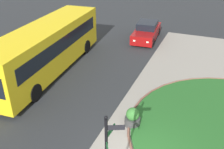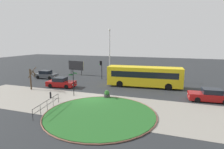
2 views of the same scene
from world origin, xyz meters
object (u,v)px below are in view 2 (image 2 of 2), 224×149
object	(u,v)px
car_near_lane	(61,83)
billboard_left	(76,66)
street_tree_bare	(31,77)
traffic_light_near	(101,66)
bollard_foreground	(51,95)
bus_yellow	(144,76)
car_trailing	(210,96)
signpost_directional	(73,80)
car_far_lane	(46,75)
lamppost_tall	(110,53)
planter_near_signpost	(107,94)

from	to	relation	value
car_near_lane	billboard_left	xyz separation A→B (m)	(-2.96, 9.67, 1.21)
billboard_left	street_tree_bare	world-z (taller)	street_tree_bare
traffic_light_near	street_tree_bare	size ratio (longest dim) A/B	1.03
bollard_foreground	bus_yellow	xyz separation A→B (m)	(9.86, 9.32, 1.24)
billboard_left	bollard_foreground	bearing A→B (deg)	-64.17
car_near_lane	car_trailing	xyz separation A→B (m)	(20.18, -0.17, 0.02)
signpost_directional	street_tree_bare	world-z (taller)	signpost_directional
billboard_left	car_near_lane	bearing A→B (deg)	-65.70
car_far_lane	street_tree_bare	xyz separation A→B (m)	(3.25, -7.21, 1.08)
bus_yellow	car_near_lane	distance (m)	12.63
signpost_directional	lamppost_tall	distance (m)	11.66
lamppost_tall	planter_near_signpost	world-z (taller)	lamppost_tall
signpost_directional	car_near_lane	distance (m)	5.55
planter_near_signpost	car_far_lane	bearing A→B (deg)	153.51
traffic_light_near	car_far_lane	bearing A→B (deg)	14.36
street_tree_bare	car_far_lane	bearing A→B (deg)	114.26
lamppost_tall	traffic_light_near	bearing A→B (deg)	-159.92
car_trailing	car_near_lane	bearing A→B (deg)	-4.82
bus_yellow	planter_near_signpost	xyz separation A→B (m)	(-3.41, -6.95, -1.22)
street_tree_bare	bollard_foreground	bearing A→B (deg)	-26.47
bollard_foreground	lamppost_tall	distance (m)	14.13
bus_yellow	car_far_lane	distance (m)	18.26
car_near_lane	car_far_lane	world-z (taller)	car_far_lane
planter_near_signpost	bus_yellow	bearing A→B (deg)	63.88
billboard_left	planter_near_signpost	world-z (taller)	billboard_left
car_trailing	traffic_light_near	bearing A→B (deg)	-28.83
bus_yellow	car_near_lane	xyz separation A→B (m)	(-11.88, -4.18, -0.98)
bus_yellow	car_far_lane	size ratio (longest dim) A/B	2.76
planter_near_signpost	car_near_lane	bearing A→B (deg)	161.84
lamppost_tall	bus_yellow	bearing A→B (deg)	-28.75
signpost_directional	car_near_lane	xyz separation A→B (m)	(-4.19, 3.35, -1.41)
bus_yellow	billboard_left	world-z (taller)	bus_yellow
street_tree_bare	signpost_directional	bearing A→B (deg)	-5.90
bollard_foreground	car_near_lane	distance (m)	5.53
car_near_lane	traffic_light_near	xyz separation A→B (m)	(3.49, 7.43, 1.78)
traffic_light_near	planter_near_signpost	world-z (taller)	traffic_light_near
traffic_light_near	planter_near_signpost	bearing A→B (deg)	114.32
lamppost_tall	street_tree_bare	bearing A→B (deg)	-127.35
signpost_directional	car_far_lane	distance (m)	13.28
car_near_lane	lamppost_tall	bearing A→B (deg)	52.74
car_far_lane	traffic_light_near	world-z (taller)	traffic_light_near
bollard_foreground	billboard_left	distance (m)	15.70
car_far_lane	car_trailing	world-z (taller)	car_trailing
traffic_light_near	lamppost_tall	size ratio (longest dim) A/B	0.37
bus_yellow	lamppost_tall	distance (m)	8.47
signpost_directional	car_far_lane	bearing A→B (deg)	142.93
car_far_lane	car_trailing	xyz separation A→B (m)	(26.53, -4.77, 0.00)
signpost_directional	street_tree_bare	size ratio (longest dim) A/B	1.14
signpost_directional	street_tree_bare	xyz separation A→B (m)	(-7.29, 0.75, -0.32)
bollard_foreground	lamppost_tall	xyz separation A→B (m)	(2.95, 13.12, 4.35)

